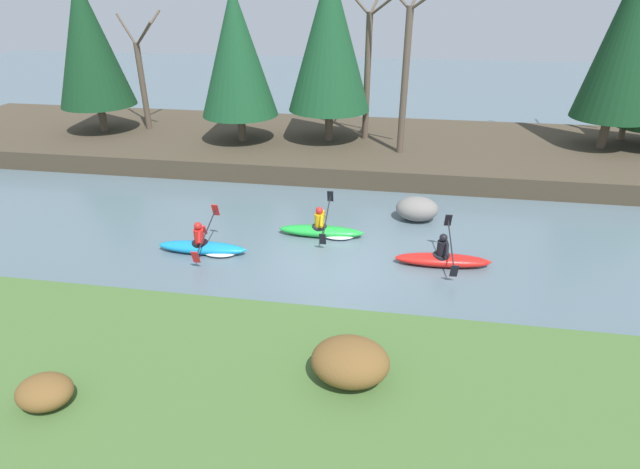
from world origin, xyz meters
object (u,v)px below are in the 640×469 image
object	(u,v)px
kayaker_lead	(444,259)
kayaker_trailing	(206,247)
boulder_midstream	(417,209)
kayaker_middle	(325,231)

from	to	relation	value
kayaker_lead	kayaker_trailing	size ratio (longest dim) A/B	1.00
kayaker_lead	boulder_midstream	bearing A→B (deg)	100.38
kayaker_lead	boulder_midstream	size ratio (longest dim) A/B	1.95
kayaker_middle	boulder_midstream	world-z (taller)	kayaker_middle
boulder_midstream	kayaker_middle	bearing A→B (deg)	-149.22
kayaker_trailing	boulder_midstream	distance (m)	7.15
kayaker_lead	kayaker_middle	distance (m)	3.87
kayaker_trailing	kayaker_middle	bearing A→B (deg)	25.27
kayaker_lead	kayaker_trailing	xyz separation A→B (m)	(-7.01, -0.37, -0.02)
kayaker_middle	kayaker_lead	bearing A→B (deg)	-20.79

